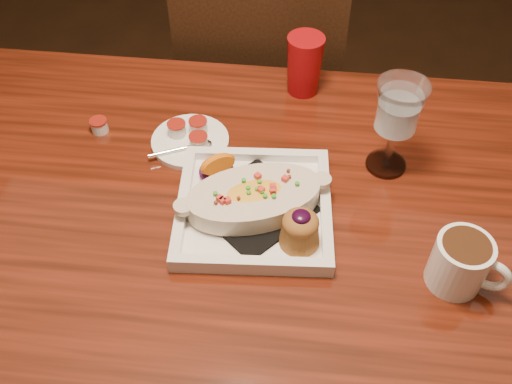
# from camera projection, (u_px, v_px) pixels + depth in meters

# --- Properties ---
(table) EXTENTS (1.50, 0.90, 0.75)m
(table) POSITION_uv_depth(u_px,v_px,m) (228.00, 251.00, 1.07)
(table) COLOR maroon
(table) RESTS_ON floor
(chair_far) EXTENTS (0.42, 0.42, 0.93)m
(chair_far) POSITION_uv_depth(u_px,v_px,m) (263.00, 100.00, 1.59)
(chair_far) COLOR black
(chair_far) RESTS_ON floor
(plate) EXTENTS (0.28, 0.28, 0.08)m
(plate) POSITION_uv_depth(u_px,v_px,m) (257.00, 204.00, 0.98)
(plate) COLOR white
(plate) RESTS_ON table
(coffee_mug) EXTENTS (0.12, 0.09, 0.09)m
(coffee_mug) POSITION_uv_depth(u_px,v_px,m) (462.00, 262.00, 0.87)
(coffee_mug) COLOR white
(coffee_mug) RESTS_ON table
(goblet) EXTENTS (0.09, 0.09, 0.19)m
(goblet) POSITION_uv_depth(u_px,v_px,m) (398.00, 112.00, 0.98)
(goblet) COLOR silver
(goblet) RESTS_ON table
(saucer) EXTENTS (0.15, 0.15, 0.10)m
(saucer) POSITION_uv_depth(u_px,v_px,m) (190.00, 139.00, 1.11)
(saucer) COLOR white
(saucer) RESTS_ON table
(creamer_loose) EXTENTS (0.04, 0.04, 0.03)m
(creamer_loose) POSITION_uv_depth(u_px,v_px,m) (99.00, 125.00, 1.14)
(creamer_loose) COLOR silver
(creamer_loose) RESTS_ON table
(red_tumbler) EXTENTS (0.08, 0.08, 0.13)m
(red_tumbler) POSITION_uv_depth(u_px,v_px,m) (304.00, 65.00, 1.19)
(red_tumbler) COLOR #A50B11
(red_tumbler) RESTS_ON table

